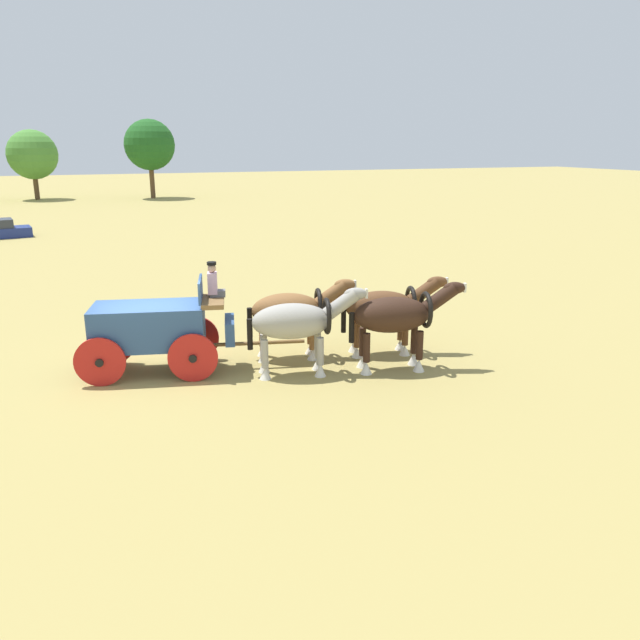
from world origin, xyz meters
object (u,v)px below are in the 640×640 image
Objects in this scene: show_wagon at (155,327)px; draft_horse_lead_off at (397,317)px; draft_horse_rear_near at (292,312)px; draft_horse_rear_off at (297,323)px; draft_horse_lead_near at (385,308)px.

draft_horse_lead_off is (5.88, -2.05, 0.21)m from show_wagon.
draft_horse_rear_near is 0.97× the size of draft_horse_rear_off.
draft_horse_rear_off is at bearing -23.56° from show_wagon.
draft_horse_lead_off is at bearing -19.27° from show_wagon.
show_wagon is at bearing 176.95° from draft_horse_rear_near.
draft_horse_rear_off is 1.00× the size of draft_horse_lead_off.
draft_horse_rear_near is 2.61m from draft_horse_lead_near.
draft_horse_rear_near is at bearing 140.20° from draft_horse_lead_off.
draft_horse_lead_near is (2.83, 0.67, -0.05)m from draft_horse_rear_off.
show_wagon is 1.97× the size of draft_horse_rear_near.
draft_horse_lead_off is (2.53, -0.59, 0.06)m from draft_horse_rear_off.
draft_horse_lead_off is (2.23, -1.86, 0.11)m from draft_horse_rear_near.
draft_horse_rear_near is (3.64, -0.19, 0.10)m from show_wagon.
draft_horse_lead_off is at bearing -13.23° from draft_horse_rear_off.
draft_horse_lead_off reaches higher than draft_horse_rear_off.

